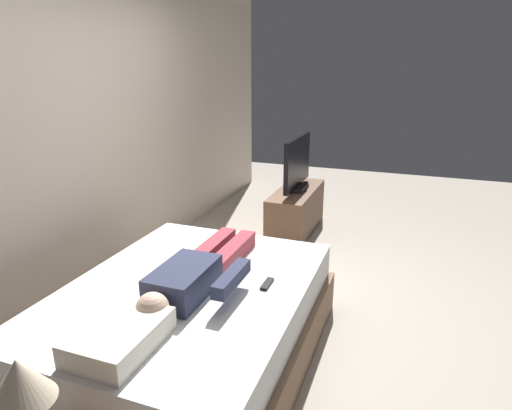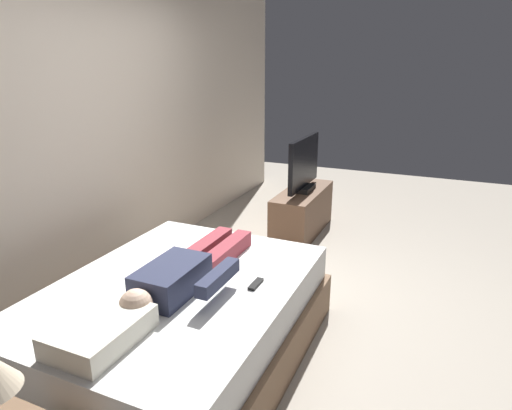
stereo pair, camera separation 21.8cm
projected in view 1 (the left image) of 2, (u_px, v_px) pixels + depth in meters
ground_plane at (286, 313)px, 3.39m from camera, size 10.00×10.00×0.00m
back_wall at (117, 116)px, 3.88m from camera, size 6.40×0.10×2.80m
bed at (189, 325)px, 2.78m from camera, size 1.94×1.49×0.54m
pillow at (120, 336)px, 2.10m from camera, size 0.48×0.34×0.12m
person at (197, 273)px, 2.68m from camera, size 1.26×0.46×0.18m
remote at (267, 284)px, 2.70m from camera, size 0.15×0.04×0.02m
tv_stand at (296, 211)px, 4.96m from camera, size 1.10×0.40×0.50m
tv at (297, 165)px, 4.80m from camera, size 0.88×0.20×0.59m
lamp at (19, 383)px, 1.43m from camera, size 0.22×0.22×0.42m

